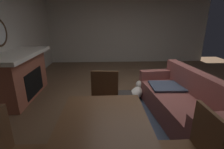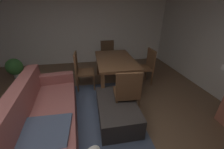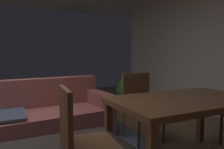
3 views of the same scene
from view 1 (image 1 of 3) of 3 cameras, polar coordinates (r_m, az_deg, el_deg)
The scene contains 11 objects.
floor at distance 3.66m, azimuth 11.82°, elevation -9.72°, with size 9.22×9.22×0.00m, color brown.
wall_left at distance 7.03m, azimuth 4.77°, elevation 14.93°, with size 0.12×6.70×2.60m, color beige.
area_rug at distance 3.07m, azimuth 12.47°, elevation -15.57°, with size 2.60×2.00×0.01m, color #3D475B.
fireplace at distance 4.21m, azimuth -29.19°, elevation -0.21°, with size 1.83×0.76×1.04m.
couch at distance 3.24m, azimuth 23.06°, elevation -8.64°, with size 2.14×1.05×0.84m.
ottoman_coffee_table at distance 2.88m, azimuth 1.46°, elevation -13.25°, with size 1.10×0.66×0.37m, color #2D2826.
tv_remote at distance 2.69m, azimuth -0.70°, elevation -10.87°, with size 0.05×0.16×0.02m, color black.
dining_table at distance 1.60m, azimuth -2.96°, elevation -21.75°, with size 1.52×0.91×0.74m.
dining_chair_north at distance 1.88m, azimuth 26.21°, elevation -22.17°, with size 0.44×0.44×0.93m.
dining_chair_west at distance 2.65m, azimuth -2.66°, elevation -7.89°, with size 0.47×0.47×0.93m.
small_dog at distance 3.72m, azimuth 8.72°, elevation -5.76°, with size 0.52×0.43×0.34m.
Camera 1 is at (3.13, -0.88, 1.69)m, focal length 26.37 mm.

